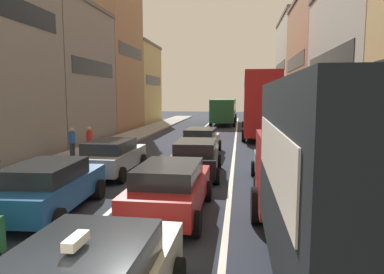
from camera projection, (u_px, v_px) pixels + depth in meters
name	position (u px, v px, depth m)	size (l,w,h in m)	color
sidewalk_left	(110.00, 144.00, 23.82)	(2.60, 64.00, 0.14)	#999999
lane_stripe_left	(183.00, 146.00, 23.16)	(0.16, 60.00, 0.01)	silver
lane_stripe_right	(235.00, 147.00, 22.70)	(0.16, 60.00, 0.01)	silver
building_row_left	(41.00, 55.00, 24.82)	(7.20, 43.90, 14.02)	beige
building_row_right	(352.00, 70.00, 25.05)	(7.20, 43.90, 12.02)	#B2ADA3
removalist_box_truck	(339.00, 177.00, 5.99)	(2.74, 7.72, 3.58)	#A51E1E
sedan_centre_lane_second	(170.00, 188.00, 9.79)	(2.09, 4.31, 1.49)	#A51E1E
wagon_left_lane_second	(49.00, 186.00, 9.93)	(2.26, 4.40, 1.49)	#194C8C
hatchback_centre_lane_third	(196.00, 157.00, 14.71)	(2.19, 4.36, 1.49)	black
sedan_left_lane_third	(112.00, 156.00, 14.84)	(2.06, 4.30, 1.49)	gray
coupe_centre_lane_fourth	(201.00, 140.00, 20.08)	(2.15, 4.34, 1.49)	beige
sedan_right_lane_behind_truck	(281.00, 165.00, 12.99)	(2.07, 4.30, 1.49)	#759EB7
bus_mid_queue_primary	(260.00, 102.00, 28.12)	(2.86, 10.52, 5.06)	#B21919
bus_far_queue_secondary	(224.00, 109.00, 40.86)	(2.85, 10.52, 2.90)	#1E6033
pedestrian_near_kerb	(72.00, 141.00, 18.70)	(0.34, 0.54, 1.66)	#262D47
pedestrian_mid_sidewalk	(90.00, 139.00, 19.44)	(0.34, 0.50, 1.66)	#262D47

